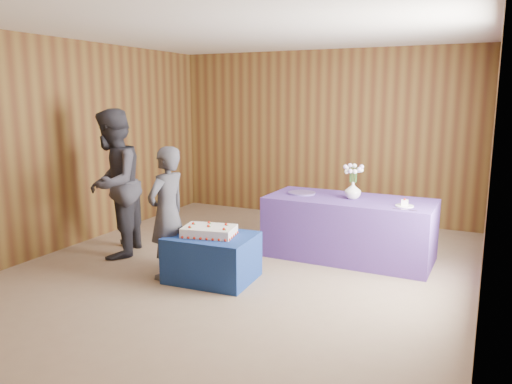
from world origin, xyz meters
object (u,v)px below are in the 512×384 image
Objects in this scene: serving_table at (349,228)px; guest_left at (167,213)px; sheet_cake at (209,231)px; guest_right at (113,184)px; cake_table at (212,257)px; vase at (353,190)px.

serving_table is 2.25m from guest_left.
sheet_cake is at bearing -128.65° from serving_table.
guest_left is 0.79× the size of guest_right.
cake_table is at bearing 112.60° from guest_left.
sheet_cake is 1.56m from guest_right.
cake_table is 1.43× the size of sheet_cake.
cake_table is at bearing -128.69° from serving_table.
serving_table is (1.15, 1.37, 0.12)m from cake_table.
guest_right reaches higher than cake_table.
vase is (0.03, 0.00, 0.48)m from serving_table.
serving_table is 9.79× the size of vase.
vase is at bearing 139.20° from guest_left.
vase is (1.18, 1.38, 0.60)m from cake_table.
guest_left is (-0.48, -0.14, 0.48)m from cake_table.
serving_table is 3.17× the size of sheet_cake.
guest_right reaches higher than guest_left.
guest_right is at bearing 159.41° from sheet_cake.
serving_table is 1.09× the size of guest_right.
vase is 0.11× the size of guest_right.
serving_table reaches higher than cake_table.
serving_table is at bearing 139.66° from guest_left.
vase is 2.93m from guest_right.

